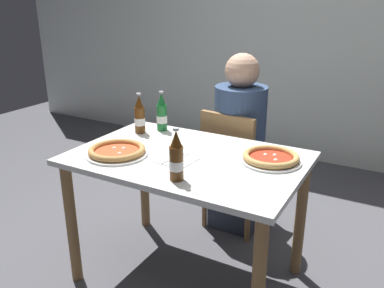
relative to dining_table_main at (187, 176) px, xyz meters
The scene contains 11 objects.
ground_plane 0.64m from the dining_table_main, ahead, with size 8.00×8.00×0.00m, color #4C4C51.
back_wall_tiled 2.30m from the dining_table_main, 90.00° to the left, with size 7.00×0.10×2.60m, color silver.
dining_table_main is the anchor object (origin of this frame).
chair_behind_table 0.63m from the dining_table_main, 88.80° to the left, with size 0.44×0.44×0.85m.
diner_seated 0.66m from the dining_table_main, 88.22° to the left, with size 0.34×0.34×1.21m.
pizza_margherita_near 0.45m from the dining_table_main, 18.39° to the left, with size 0.31×0.31×0.04m.
pizza_marinara_far 0.39m from the dining_table_main, 152.68° to the right, with size 0.33×0.33×0.04m.
beer_bottle_left 0.53m from the dining_table_main, 156.34° to the left, with size 0.07×0.07×0.25m.
beer_bottle_center 0.52m from the dining_table_main, 139.51° to the left, with size 0.07×0.07×0.25m.
beer_bottle_right 0.37m from the dining_table_main, 69.64° to the right, with size 0.07×0.07×0.25m.
napkin_with_cutlery 0.14m from the dining_table_main, 103.06° to the right, with size 0.19×0.19×0.01m.
Camera 1 is at (0.97, -1.70, 1.53)m, focal length 37.60 mm.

